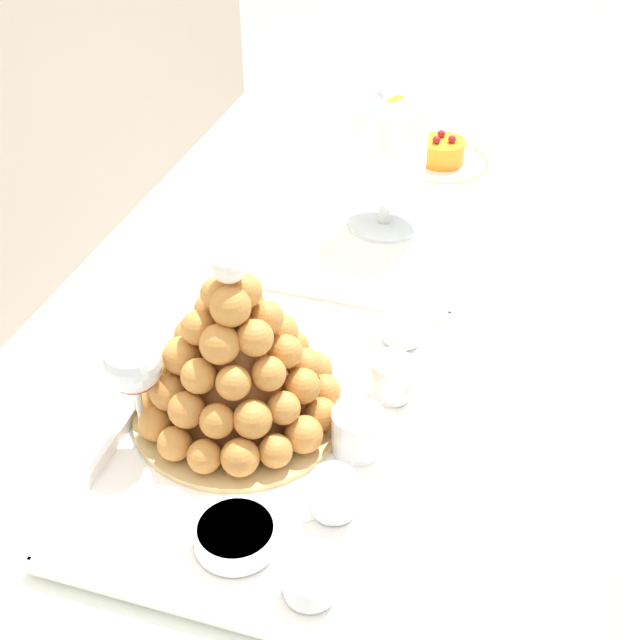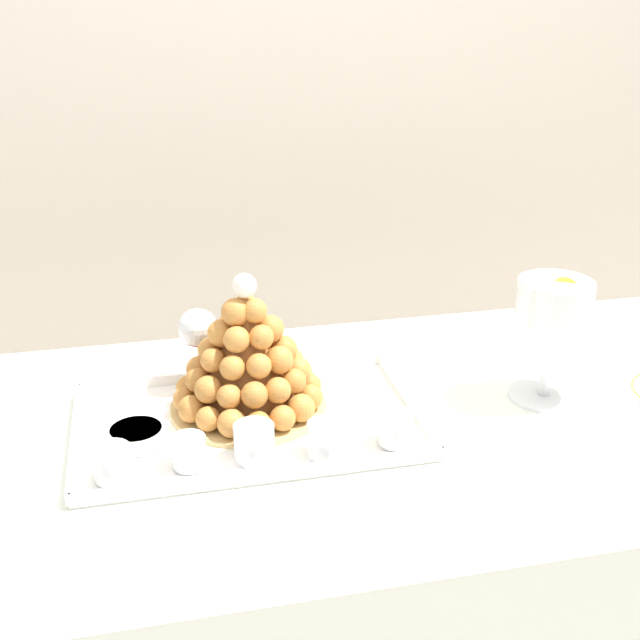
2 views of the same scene
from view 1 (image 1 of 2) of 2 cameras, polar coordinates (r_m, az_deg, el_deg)
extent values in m
plane|color=#B2A899|center=(1.81, 1.15, -19.18)|extent=(12.00, 12.00, 0.00)
cylinder|color=brown|center=(1.96, 14.78, 0.45)|extent=(0.04, 0.04, 0.75)
cylinder|color=brown|center=(2.04, -1.66, 3.37)|extent=(0.04, 0.04, 0.75)
cube|color=brown|center=(1.26, 1.57, 0.37)|extent=(1.39, 0.71, 0.02)
cube|color=white|center=(1.25, 1.58, 0.80)|extent=(1.45, 0.77, 0.00)
cube|color=white|center=(1.30, 18.02, -6.50)|extent=(1.45, 0.01, 0.24)
cube|color=white|center=(1.45, -13.23, -0.42)|extent=(1.45, 0.01, 0.24)
cube|color=white|center=(1.92, 7.54, 10.15)|extent=(0.01, 0.77, 0.24)
cube|color=white|center=(1.05, -3.06, -7.08)|extent=(0.53, 0.33, 0.01)
cube|color=white|center=(1.01, 5.80, -8.48)|extent=(0.53, 0.01, 0.02)
cube|color=white|center=(1.10, -11.20, -4.74)|extent=(0.53, 0.01, 0.02)
cube|color=white|center=(0.89, -9.17, -17.98)|extent=(0.01, 0.33, 0.02)
cube|color=white|center=(1.24, 1.06, 1.55)|extent=(0.01, 0.33, 0.02)
cylinder|color=white|center=(1.05, -3.07, -6.92)|extent=(0.30, 0.30, 0.00)
cylinder|color=tan|center=(1.06, -5.26, -5.97)|extent=(0.26, 0.26, 0.01)
cone|color=#AD6B31|center=(1.00, -5.56, -2.01)|extent=(0.17, 0.17, 0.18)
sphere|color=#CB853C|center=(1.12, -3.43, -1.56)|extent=(0.04, 0.04, 0.04)
sphere|color=#C9833B|center=(1.13, -5.43, -1.52)|extent=(0.04, 0.04, 0.04)
sphere|color=#CA833B|center=(1.12, -7.42, -1.89)|extent=(0.04, 0.04, 0.04)
sphere|color=#CC863D|center=(1.11, -9.16, -2.63)|extent=(0.04, 0.04, 0.04)
sphere|color=#CC853D|center=(1.08, -10.38, -3.88)|extent=(0.04, 0.04, 0.04)
sphere|color=#C9833B|center=(1.06, -10.92, -5.26)|extent=(0.04, 0.04, 0.04)
sphere|color=#C9833B|center=(1.03, -10.62, -6.65)|extent=(0.04, 0.04, 0.04)
sphere|color=#CC863D|center=(1.00, -9.45, -7.95)|extent=(0.04, 0.04, 0.04)
sphere|color=#CA843C|center=(0.98, -7.54, -8.80)|extent=(0.04, 0.04, 0.04)
sphere|color=#CA833B|center=(0.97, -5.23, -8.90)|extent=(0.04, 0.04, 0.04)
sphere|color=#CC863D|center=(0.98, -2.92, -8.52)|extent=(0.04, 0.04, 0.04)
sphere|color=#CE883F|center=(1.00, -1.07, -7.47)|extent=(0.04, 0.04, 0.04)
sphere|color=#C9823A|center=(1.02, 0.04, -6.18)|extent=(0.04, 0.04, 0.04)
sphere|color=#CC853D|center=(1.05, 0.26, -4.63)|extent=(0.04, 0.04, 0.04)
sphere|color=#CE883E|center=(1.08, -0.35, -3.23)|extent=(0.05, 0.05, 0.05)
sphere|color=#C9823A|center=(1.10, -1.65, -2.21)|extent=(0.04, 0.04, 0.04)
sphere|color=#CF893F|center=(1.09, -5.35, -0.59)|extent=(0.04, 0.04, 0.04)
sphere|color=#CB853C|center=(1.08, -7.35, -0.98)|extent=(0.04, 0.04, 0.04)
sphere|color=#CC863D|center=(1.06, -8.98, -1.90)|extent=(0.04, 0.04, 0.04)
sphere|color=#CE883E|center=(1.04, -9.88, -3.21)|extent=(0.05, 0.05, 0.05)
sphere|color=#CC863D|center=(1.01, -9.80, -4.65)|extent=(0.04, 0.04, 0.04)
sphere|color=#C9833B|center=(0.98, -8.69, -5.80)|extent=(0.04, 0.04, 0.04)
sphere|color=#C9823B|center=(0.97, -6.72, -6.54)|extent=(0.04, 0.04, 0.04)
sphere|color=#CC863D|center=(0.96, -4.42, -6.46)|extent=(0.04, 0.04, 0.04)
sphere|color=#CF8A3F|center=(0.98, -2.38, -5.75)|extent=(0.04, 0.04, 0.04)
sphere|color=#C9823A|center=(1.00, -1.15, -4.33)|extent=(0.04, 0.04, 0.04)
sphere|color=#CC863D|center=(1.03, -0.96, -2.95)|extent=(0.04, 0.04, 0.04)
sphere|color=#C9823A|center=(1.06, -1.78, -1.73)|extent=(0.04, 0.04, 0.04)
sphere|color=#CD873E|center=(1.08, -3.36, -0.92)|extent=(0.05, 0.05, 0.05)
sphere|color=#C8823A|center=(1.05, -6.60, -0.04)|extent=(0.04, 0.04, 0.04)
sphere|color=#CB853C|center=(1.03, -8.40, -0.96)|extent=(0.04, 0.04, 0.04)
sphere|color=#CF8A40|center=(1.00, -8.97, -2.31)|extent=(0.05, 0.05, 0.05)
sphere|color=#CC863D|center=(0.97, -7.91, -3.63)|extent=(0.04, 0.04, 0.04)
sphere|color=#CB853C|center=(0.95, -5.67, -4.09)|extent=(0.04, 0.04, 0.04)
sphere|color=#CC863D|center=(0.96, -3.36, -3.51)|extent=(0.04, 0.04, 0.04)
sphere|color=#CB853D|center=(0.99, -2.19, -2.08)|extent=(0.04, 0.04, 0.04)
sphere|color=#CB843C|center=(1.02, -2.63, -0.78)|extent=(0.04, 0.04, 0.04)
sphere|color=#C9823A|center=(1.05, -4.37, 0.03)|extent=(0.04, 0.04, 0.04)
sphere|color=#CA833B|center=(1.00, -7.05, 0.67)|extent=(0.04, 0.04, 0.04)
sphere|color=#CB853C|center=(0.98, -7.93, -0.50)|extent=(0.04, 0.04, 0.04)
sphere|color=#CA843C|center=(0.95, -6.54, -1.57)|extent=(0.05, 0.05, 0.05)
sphere|color=#CC863D|center=(0.95, -4.27, -1.16)|extent=(0.04, 0.04, 0.04)
sphere|color=#CA843C|center=(0.98, -3.49, 0.18)|extent=(0.04, 0.04, 0.04)
sphere|color=#CA843C|center=(1.01, -4.90, 1.05)|extent=(0.05, 0.05, 0.05)
sphere|color=#CA843C|center=(0.97, -6.68, 1.71)|extent=(0.04, 0.04, 0.04)
sphere|color=#C9823B|center=(0.94, -5.85, 0.88)|extent=(0.05, 0.05, 0.05)
sphere|color=#CB843C|center=(0.96, -4.94, 1.90)|extent=(0.04, 0.04, 0.04)
sphere|color=white|center=(0.93, -5.98, 3.51)|extent=(0.04, 0.04, 0.04)
cylinder|color=silver|center=(0.88, -0.65, -16.29)|extent=(0.05, 0.05, 0.05)
cylinder|color=#F4EAC6|center=(0.89, -0.64, -16.83)|extent=(0.05, 0.05, 0.02)
cylinder|color=white|center=(0.87, -0.65, -16.13)|extent=(0.05, 0.05, 0.01)
sphere|color=brown|center=(0.87, -0.59, -15.31)|extent=(0.01, 0.01, 0.01)
cylinder|color=silver|center=(0.94, 0.89, -11.22)|extent=(0.05, 0.05, 0.05)
cylinder|color=#F4EAC6|center=(0.95, 0.88, -11.75)|extent=(0.04, 0.04, 0.02)
cylinder|color=white|center=(0.94, 0.89, -11.07)|extent=(0.04, 0.04, 0.01)
sphere|color=brown|center=(0.93, 0.88, -10.54)|extent=(0.01, 0.01, 0.01)
cylinder|color=silver|center=(1.00, 2.45, -7.24)|extent=(0.06, 0.06, 0.05)
cylinder|color=gold|center=(1.01, 2.43, -7.86)|extent=(0.05, 0.05, 0.02)
cylinder|color=#EAC166|center=(1.00, 2.45, -7.07)|extent=(0.05, 0.05, 0.02)
sphere|color=brown|center=(1.00, 2.51, -6.38)|extent=(0.02, 0.02, 0.02)
cylinder|color=silver|center=(1.08, 4.62, -3.76)|extent=(0.05, 0.05, 0.05)
cylinder|color=brown|center=(1.09, 4.58, -4.35)|extent=(0.05, 0.05, 0.02)
cylinder|color=#8C603D|center=(1.07, 4.63, -3.59)|extent=(0.05, 0.05, 0.02)
sphere|color=brown|center=(1.07, 4.66, -2.94)|extent=(0.01, 0.01, 0.01)
cylinder|color=silver|center=(1.16, 5.45, -0.29)|extent=(0.05, 0.05, 0.05)
cylinder|color=brown|center=(1.17, 5.41, -0.83)|extent=(0.05, 0.05, 0.02)
cylinder|color=#8C603D|center=(1.16, 5.46, -0.13)|extent=(0.05, 0.05, 0.02)
sphere|color=brown|center=(1.15, 5.72, 0.20)|extent=(0.01, 0.01, 0.01)
cylinder|color=white|center=(0.93, -5.50, -13.78)|extent=(0.09, 0.09, 0.02)
cylinder|color=#F2CC59|center=(0.92, -5.54, -13.38)|extent=(0.08, 0.08, 0.00)
cylinder|color=white|center=(1.44, 4.13, 6.34)|extent=(0.12, 0.12, 0.01)
cylinder|color=white|center=(1.42, 4.19, 7.53)|extent=(0.02, 0.02, 0.06)
cylinder|color=white|center=(1.37, 4.38, 11.23)|extent=(0.12, 0.12, 0.14)
cylinder|color=#E54C47|center=(1.43, 4.56, 9.86)|extent=(0.06, 0.05, 0.06)
cylinder|color=#F9A54C|center=(1.40, 3.13, 9.28)|extent=(0.04, 0.04, 0.04)
cylinder|color=yellow|center=(1.39, 4.64, 8.97)|extent=(0.05, 0.05, 0.05)
cylinder|color=brown|center=(1.41, 3.95, 10.56)|extent=(0.05, 0.04, 0.05)
cylinder|color=#72B2E0|center=(1.36, 3.46, 9.55)|extent=(0.05, 0.05, 0.02)
cylinder|color=#72B2E0|center=(1.38, 5.25, 9.79)|extent=(0.06, 0.05, 0.06)
cylinder|color=#72B2E0|center=(1.38, 4.03, 10.99)|extent=(0.05, 0.05, 0.03)
cylinder|color=#72B2E0|center=(1.37, 3.92, 10.61)|extent=(0.05, 0.05, 0.05)
cylinder|color=#E54C47|center=(1.36, 5.53, 10.42)|extent=(0.06, 0.04, 0.06)
cylinder|color=#72B2E0|center=(1.40, 5.09, 11.16)|extent=(0.05, 0.05, 0.05)
cylinder|color=#9ED860|center=(1.36, 3.30, 11.55)|extent=(0.06, 0.05, 0.05)
cylinder|color=#D199D8|center=(1.35, 4.51, 11.28)|extent=(0.06, 0.04, 0.06)
cylinder|color=pink|center=(1.37, 4.92, 11.68)|extent=(0.05, 0.05, 0.05)
cylinder|color=#F9A54C|center=(1.39, 4.24, 12.11)|extent=(0.05, 0.05, 0.05)
cylinder|color=brown|center=(1.35, 3.17, 12.32)|extent=(0.05, 0.04, 0.05)
cylinder|color=yellow|center=(1.34, 5.40, 11.97)|extent=(0.05, 0.04, 0.03)
cylinder|color=#E54C47|center=(1.37, 5.55, 12.57)|extent=(0.05, 0.04, 0.04)
cylinder|color=#9ED860|center=(1.37, 3.70, 12.76)|extent=(0.06, 0.05, 0.05)
cylinder|color=#E54C47|center=(1.33, 4.06, 13.00)|extent=(0.05, 0.04, 0.02)
cylinder|color=yellow|center=(1.36, 5.07, 13.37)|extent=(0.06, 0.05, 0.06)
cylinder|color=pink|center=(1.37, 3.77, 13.67)|extent=(0.06, 0.04, 0.06)
cylinder|color=white|center=(1.63, 7.88, 10.09)|extent=(0.18, 0.18, 0.01)
torus|color=gold|center=(1.63, 7.89, 10.18)|extent=(0.17, 0.17, 0.00)
cylinder|color=orange|center=(1.62, 7.96, 10.83)|extent=(0.08, 0.08, 0.04)
sphere|color=#A51923|center=(1.63, 7.91, 11.94)|extent=(0.01, 0.01, 0.01)
sphere|color=#A51923|center=(1.60, 7.60, 11.55)|extent=(0.01, 0.01, 0.01)
sphere|color=#A51923|center=(1.61, 8.60, 11.57)|extent=(0.01, 0.01, 0.01)
cylinder|color=silver|center=(1.06, -11.31, -7.70)|extent=(0.06, 0.06, 0.00)
cylinder|color=silver|center=(1.03, -11.60, -5.93)|extent=(0.01, 0.01, 0.09)
sphere|color=silver|center=(0.98, -12.12, -2.83)|extent=(0.07, 0.07, 0.07)
cylinder|color=maroon|center=(0.99, -12.06, -3.17)|extent=(0.05, 0.05, 0.03)
camera|label=2|loc=(1.02, 74.16, 6.32)|focal=45.71mm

